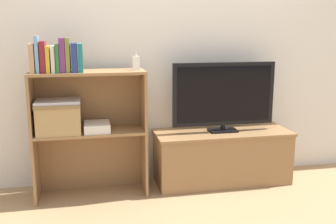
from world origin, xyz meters
TOP-DOWN VIEW (x-y plane):
  - ground_plane at (0.00, 0.00)m, footprint 16.00×16.00m
  - wall_back at (0.00, 0.42)m, footprint 10.00×0.05m
  - tv_stand at (0.46, 0.19)m, footprint 1.09×0.41m
  - tv at (0.46, 0.19)m, footprint 0.82×0.14m
  - bookshelf_lower_tier at (-0.58, 0.20)m, footprint 0.81×0.29m
  - bookshelf_upper_tier at (-0.58, 0.20)m, footprint 0.81×0.29m
  - book_tan at (-0.94, 0.10)m, footprint 0.03×0.15m
  - book_skyblue at (-0.91, 0.10)m, footprint 0.02×0.13m
  - book_maroon at (-0.87, 0.10)m, footprint 0.04×0.13m
  - book_mustard at (-0.84, 0.10)m, footprint 0.03×0.15m
  - book_ivory at (-0.81, 0.10)m, footprint 0.03×0.13m
  - book_forest at (-0.78, 0.10)m, footprint 0.02×0.16m
  - book_plum at (-0.75, 0.10)m, footprint 0.04×0.14m
  - book_olive at (-0.71, 0.10)m, footprint 0.03×0.14m
  - book_navy at (-0.67, 0.10)m, footprint 0.04×0.16m
  - book_teal at (-0.63, 0.10)m, footprint 0.03×0.13m
  - baby_monitor at (-0.24, 0.15)m, footprint 0.05×0.03m
  - storage_basket_left at (-0.80, 0.13)m, footprint 0.31×0.26m
  - laptop at (-0.80, 0.13)m, footprint 0.31×0.24m
  - magazine_stack at (-0.53, 0.12)m, footprint 0.18×0.22m

SIDE VIEW (x-z plane):
  - ground_plane at x=0.00m, z-range 0.00..0.00m
  - tv_stand at x=0.46m, z-range 0.00..0.43m
  - bookshelf_lower_tier at x=-0.58m, z-range 0.06..0.56m
  - magazine_stack at x=-0.53m, z-range 0.50..0.56m
  - storage_basket_left at x=-0.80m, z-range 0.51..0.73m
  - tv at x=0.46m, z-range 0.44..0.99m
  - laptop at x=-0.80m, z-range 0.72..0.74m
  - bookshelf_upper_tier at x=-0.58m, z-range 0.56..0.99m
  - baby_monitor at x=-0.24m, z-range 0.92..1.05m
  - book_mustard at x=-0.84m, z-range 0.93..1.12m
  - book_ivory at x=-0.81m, z-range 0.93..1.12m
  - book_forest at x=-0.78m, z-range 0.93..1.13m
  - book_teal at x=-0.63m, z-range 0.93..1.13m
  - book_tan at x=-0.94m, z-range 0.93..1.13m
  - book_navy at x=-0.67m, z-range 0.93..1.13m
  - book_maroon at x=-0.87m, z-range 0.93..1.15m
  - book_plum at x=-0.75m, z-range 0.93..1.17m
  - book_olive at x=-0.71m, z-range 0.93..1.17m
  - book_skyblue at x=-0.91m, z-range 0.93..1.18m
  - wall_back at x=0.00m, z-range 0.00..2.40m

